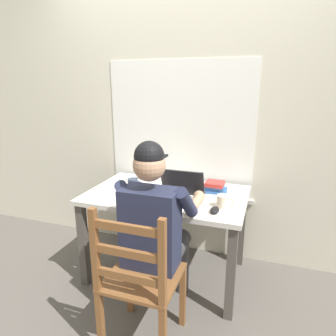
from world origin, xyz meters
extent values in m
plane|color=#56514C|center=(0.00, 0.00, 0.00)|extent=(8.00, 8.00, 0.00)
cube|color=beige|center=(0.00, 0.47, 1.30)|extent=(6.00, 0.04, 2.60)
cube|color=white|center=(-0.04, 0.45, 1.17)|extent=(1.31, 0.01, 1.17)
cube|color=beige|center=(-0.04, 0.44, 0.56)|extent=(1.37, 0.06, 0.04)
cube|color=beige|center=(0.00, 0.00, 0.70)|extent=(1.23, 0.78, 0.03)
cube|color=#4C4742|center=(-0.57, -0.34, 0.34)|extent=(0.06, 0.06, 0.69)
cube|color=#4C4742|center=(0.57, -0.34, 0.34)|extent=(0.06, 0.06, 0.69)
cube|color=#4C4742|center=(-0.57, 0.34, 0.34)|extent=(0.06, 0.06, 0.69)
cube|color=#4C4742|center=(0.57, 0.34, 0.34)|extent=(0.06, 0.06, 0.69)
cube|color=#232842|center=(0.10, -0.57, 0.71)|extent=(0.34, 0.20, 0.50)
sphere|color=tan|center=(0.10, -0.57, 1.10)|extent=(0.19, 0.19, 0.19)
sphere|color=black|center=(0.10, -0.57, 1.15)|extent=(0.17, 0.17, 0.17)
cube|color=black|center=(0.10, -0.49, 1.13)|extent=(0.13, 0.10, 0.01)
cylinder|color=#38383D|center=(0.01, -0.37, 0.46)|extent=(0.13, 0.40, 0.13)
cylinder|color=#38383D|center=(0.19, -0.37, 0.46)|extent=(0.13, 0.40, 0.13)
cylinder|color=#38383D|center=(0.01, -0.17, 0.23)|extent=(0.10, 0.10, 0.46)
cylinder|color=#38383D|center=(0.19, -0.17, 0.23)|extent=(0.10, 0.10, 0.46)
cylinder|color=#232842|center=(-0.10, -0.48, 0.86)|extent=(0.10, 0.25, 0.25)
cylinder|color=tan|center=(-0.10, -0.25, 0.77)|extent=(0.07, 0.28, 0.07)
sphere|color=tan|center=(-0.09, -0.11, 0.77)|extent=(0.08, 0.08, 0.08)
cylinder|color=#232842|center=(0.30, -0.48, 0.86)|extent=(0.10, 0.25, 0.25)
cylinder|color=tan|center=(0.30, -0.25, 0.77)|extent=(0.07, 0.28, 0.07)
sphere|color=tan|center=(0.29, -0.11, 0.77)|extent=(0.08, 0.08, 0.08)
cube|color=brown|center=(0.10, -0.69, 0.45)|extent=(0.42, 0.42, 0.02)
cube|color=brown|center=(0.29, -0.50, 0.22)|extent=(0.04, 0.04, 0.44)
cube|color=brown|center=(-0.09, -0.50, 0.22)|extent=(0.04, 0.04, 0.44)
cube|color=brown|center=(-0.09, -0.88, 0.22)|extent=(0.04, 0.04, 0.44)
cube|color=brown|center=(0.29, -0.88, 0.70)|extent=(0.04, 0.04, 0.48)
cube|color=brown|center=(-0.09, -0.88, 0.70)|extent=(0.04, 0.04, 0.48)
cube|color=brown|center=(0.10, -0.88, 0.58)|extent=(0.36, 0.02, 0.04)
cube|color=brown|center=(0.10, -0.88, 0.72)|extent=(0.36, 0.02, 0.04)
cube|color=brown|center=(0.10, -0.88, 0.86)|extent=(0.36, 0.02, 0.04)
cube|color=#232328|center=(0.14, -0.21, 0.73)|extent=(0.33, 0.23, 0.02)
cube|color=#38383D|center=(0.14, -0.21, 0.74)|extent=(0.29, 0.17, 0.00)
cube|color=#232328|center=(0.14, -0.06, 0.84)|extent=(0.33, 0.09, 0.21)
cube|color=#4C515B|center=(0.14, -0.06, 0.84)|extent=(0.29, 0.07, 0.18)
ellipsoid|color=black|center=(0.43, -0.25, 0.74)|extent=(0.06, 0.10, 0.03)
cylinder|color=beige|center=(0.46, -0.14, 0.76)|extent=(0.08, 0.08, 0.09)
torus|color=beige|center=(0.51, -0.14, 0.77)|extent=(0.05, 0.01, 0.05)
cylinder|color=#2D384C|center=(-0.29, 0.00, 0.76)|extent=(0.08, 0.08, 0.09)
torus|color=#2D384C|center=(-0.24, 0.00, 0.77)|extent=(0.05, 0.01, 0.05)
cylinder|color=#2D384C|center=(-0.31, 0.28, 0.77)|extent=(0.08, 0.08, 0.09)
torus|color=#2D384C|center=(-0.26, 0.28, 0.77)|extent=(0.05, 0.01, 0.05)
cube|color=#2D5B9E|center=(0.37, 0.16, 0.73)|extent=(0.17, 0.16, 0.02)
cube|color=#2D5B9E|center=(0.35, 0.15, 0.76)|extent=(0.16, 0.13, 0.03)
cube|color=#BC332D|center=(0.35, 0.15, 0.79)|extent=(0.15, 0.14, 0.03)
cube|color=white|center=(0.19, -0.23, 0.73)|extent=(0.28, 0.26, 0.02)
cube|color=white|center=(-0.10, 0.14, 0.73)|extent=(0.29, 0.21, 0.02)
cube|color=gold|center=(0.11, 0.24, 0.72)|extent=(0.13, 0.10, 0.00)
camera|label=1|loc=(0.73, -2.08, 1.54)|focal=31.77mm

